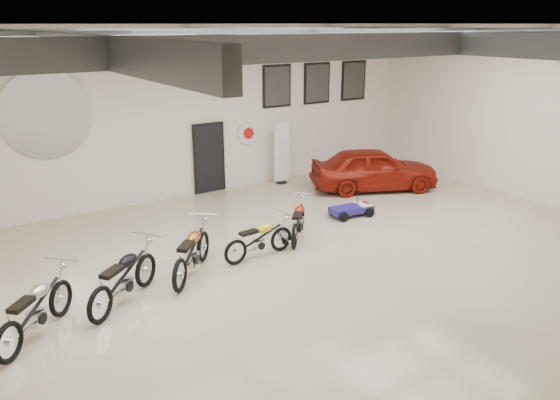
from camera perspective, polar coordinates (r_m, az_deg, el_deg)
floor at (r=12.16m, az=3.12°, el=-6.40°), size 16.00×12.00×0.01m
ceiling at (r=11.08m, az=3.58°, el=17.86°), size 16.00×12.00×0.01m
back_wall at (r=16.48m, az=-9.30°, el=8.99°), size 16.00×0.02×5.00m
right_wall at (r=17.29m, az=25.41°, el=7.91°), size 0.02×12.00×5.00m
ceiling_beams at (r=11.08m, az=3.55°, el=16.57°), size 15.80×11.80×0.32m
door at (r=16.93m, az=-7.44°, el=4.30°), size 0.92×0.08×2.10m
logo_plaque at (r=15.23m, az=-23.25°, el=8.18°), size 2.30×0.06×1.16m
poster_left at (r=17.79m, az=-0.33°, el=11.82°), size 1.05×0.08×1.35m
poster_mid at (r=18.70m, az=3.88°, el=12.08°), size 1.05×0.08×1.35m
poster_right at (r=19.71m, az=7.69°, el=12.27°), size 1.05×0.08×1.35m
oil_sign at (r=17.43m, az=-3.37°, el=7.00°), size 0.72×0.10×0.72m
banner_stand at (r=17.70m, az=0.16°, el=4.83°), size 0.55×0.25×1.96m
motorcycle_silver at (r=10.05m, az=-24.23°, el=-10.26°), size 1.88×1.93×1.07m
motorcycle_black at (r=10.61m, az=-16.05°, el=-7.69°), size 2.06×1.82×1.10m
motorcycle_gold at (r=11.44m, az=-9.23°, el=-5.27°), size 1.92×1.97×1.09m
motorcycle_yellow at (r=12.17m, az=-2.22°, el=-4.01°), size 1.81×0.68×0.92m
motorcycle_red at (r=13.23m, az=1.92°, el=-2.08°), size 1.67×1.73×0.95m
go_kart at (r=15.00m, az=7.86°, el=-0.65°), size 1.53×0.83×0.53m
vintage_car at (r=17.37m, az=9.79°, el=3.24°), size 3.05×4.24×1.34m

